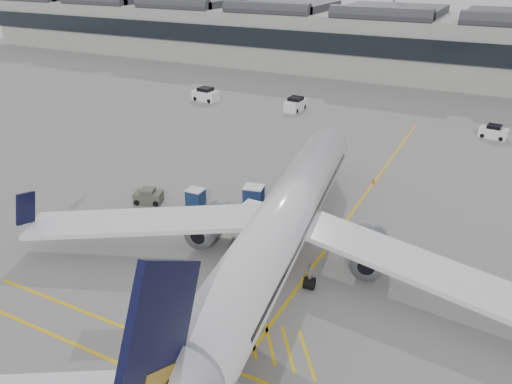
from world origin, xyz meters
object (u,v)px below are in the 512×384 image
at_px(airliner_main, 281,227).
at_px(belt_loader, 234,227).
at_px(pushback_tug, 148,197).
at_px(ramp_agent_a, 288,231).
at_px(baggage_cart_a, 286,193).
at_px(ramp_agent_b, 285,217).

height_order(airliner_main, belt_loader, airliner_main).
bearing_deg(pushback_tug, ramp_agent_a, -21.22).
bearing_deg(ramp_agent_a, baggage_cart_a, 97.22).
xyz_separation_m(airliner_main, baggage_cart_a, (-3.96, 9.98, -2.40)).
bearing_deg(belt_loader, ramp_agent_b, 30.66).
relative_size(airliner_main, ramp_agent_b, 21.62).
relative_size(baggage_cart_a, pushback_tug, 0.66).
xyz_separation_m(belt_loader, ramp_agent_a, (4.38, 1.15, 0.19)).
relative_size(belt_loader, ramp_agent_a, 3.30).
height_order(baggage_cart_a, ramp_agent_a, baggage_cart_a).
xyz_separation_m(baggage_cart_a, ramp_agent_a, (2.94, -6.21, -0.17)).
relative_size(airliner_main, baggage_cart_a, 22.49).
height_order(belt_loader, ramp_agent_b, belt_loader).
xyz_separation_m(ramp_agent_a, ramp_agent_b, (-1.07, 1.85, 0.19)).
relative_size(baggage_cart_a, ramp_agent_a, 1.19).
distance_m(airliner_main, belt_loader, 6.60).
relative_size(ramp_agent_a, ramp_agent_b, 0.81).
relative_size(baggage_cart_a, ramp_agent_b, 0.96).
bearing_deg(ramp_agent_b, airliner_main, 81.30).
xyz_separation_m(belt_loader, baggage_cart_a, (1.44, 7.36, 0.35)).
distance_m(baggage_cart_a, ramp_agent_a, 6.87).
bearing_deg(belt_loader, baggage_cart_a, 67.43).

